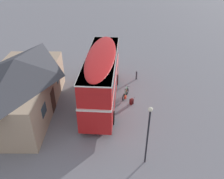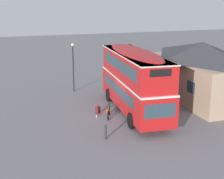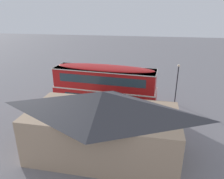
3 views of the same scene
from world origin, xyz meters
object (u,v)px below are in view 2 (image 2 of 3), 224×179
object	(u,v)px
backpack_on_ground	(98,110)
street_lamp	(73,62)
double_decker_bus	(134,78)
touring_bicycle	(108,112)
water_bottle_clear_plastic	(97,116)
kerb_bollard	(105,132)

from	to	relation	value
backpack_on_ground	street_lamp	xyz separation A→B (m)	(-6.74, -0.22, 2.50)
backpack_on_ground	double_decker_bus	bearing A→B (deg)	77.59
double_decker_bus	touring_bicycle	xyz separation A→B (m)	(0.46, -2.21, -2.27)
touring_bicycle	street_lamp	xyz separation A→B (m)	(-7.79, -0.71, 2.43)
touring_bicycle	backpack_on_ground	world-z (taller)	touring_bicycle
water_bottle_clear_plastic	street_lamp	world-z (taller)	street_lamp
double_decker_bus	touring_bicycle	bearing A→B (deg)	-78.20
touring_bicycle	backpack_on_ground	xyz separation A→B (m)	(-1.06, -0.48, -0.07)
street_lamp	double_decker_bus	bearing A→B (deg)	21.71
street_lamp	backpack_on_ground	bearing A→B (deg)	1.90
touring_bicycle	backpack_on_ground	distance (m)	1.16
backpack_on_ground	street_lamp	distance (m)	7.19
double_decker_bus	water_bottle_clear_plastic	world-z (taller)	double_decker_bus
double_decker_bus	kerb_bollard	world-z (taller)	double_decker_bus
backpack_on_ground	street_lamp	size ratio (longest dim) A/B	0.13
double_decker_bus	water_bottle_clear_plastic	size ratio (longest dim) A/B	48.22
water_bottle_clear_plastic	street_lamp	xyz separation A→B (m)	(-7.54, 0.13, 2.70)
double_decker_bus	street_lamp	size ratio (longest dim) A/B	2.31
water_bottle_clear_plastic	double_decker_bus	bearing A→B (deg)	93.90
backpack_on_ground	kerb_bollard	size ratio (longest dim) A/B	0.60
touring_bicycle	water_bottle_clear_plastic	distance (m)	0.91
backpack_on_ground	water_bottle_clear_plastic	size ratio (longest dim) A/B	2.72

